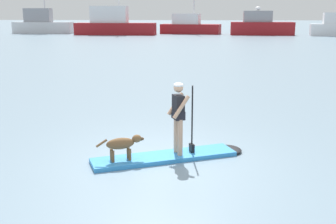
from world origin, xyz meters
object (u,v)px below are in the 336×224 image
Objects in this scene: moored_boat_far_port at (261,26)px; moored_boat_starboard at (42,24)px; moored_boat_outer at (114,24)px; dog at (123,144)px; person_paddler at (179,113)px; paddleboard at (174,156)px; moored_boat_center at (190,26)px.

moored_boat_starboard is at bearing 177.43° from moored_boat_far_port.
moored_boat_outer reaches higher than moored_boat_far_port.
moored_boat_starboard is at bearing 112.78° from dog.
paddleboard is at bearing -155.95° from person_paddler.
paddleboard is at bearing -66.15° from moored_boat_starboard.
dog is 59.84m from moored_boat_far_port.
paddleboard is at bearing -88.40° from moored_boat_center.
moored_boat_far_port is (10.72, 58.86, 0.96)m from dog.
person_paddler is at bearing -66.04° from moored_boat_starboard.
moored_boat_starboard is (-26.64, 59.93, 0.48)m from person_paddler.
moored_boat_center is at bearing 91.60° from paddleboard.
moored_boat_center is at bearing 166.88° from moored_boat_far_port.
moored_boat_outer is 1.07× the size of moored_boat_center.
moored_boat_far_port is at bearing -13.12° from moored_boat_center.
moored_boat_far_port is at bearing 79.68° from dog.
dog is 0.11× the size of moored_boat_far_port.
moored_boat_starboard reaches higher than moored_boat_far_port.
moored_boat_center is (-1.82, 60.95, 0.18)m from person_paddler.
moored_boat_starboard is at bearing 113.85° from paddleboard.
moored_boat_starboard is 36.16m from moored_boat_far_port.
moored_boat_starboard is 0.89× the size of moored_boat_outer.
moored_boat_far_port is (23.17, 1.59, -0.22)m from moored_boat_outer.
moored_boat_outer is at bearing 103.56° from person_paddler.
moored_boat_far_port is at bearing -2.57° from moored_boat_starboard.
moored_boat_starboard is at bearing -177.66° from moored_boat_center.
dog is at bearing -155.95° from person_paddler.
dog reaches higher than paddleboard.
moored_boat_far_port is at bearing 80.66° from paddleboard.
person_paddler is 1.63× the size of dog.
moored_boat_starboard is 13.34m from moored_boat_outer.
moored_boat_center reaches higher than dog.
person_paddler is 59.08m from moored_boat_far_port.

